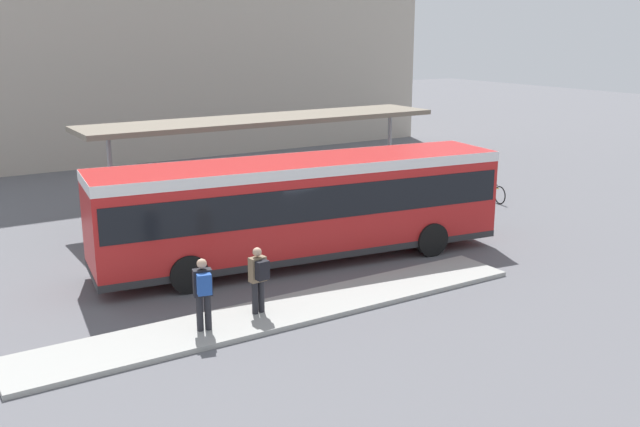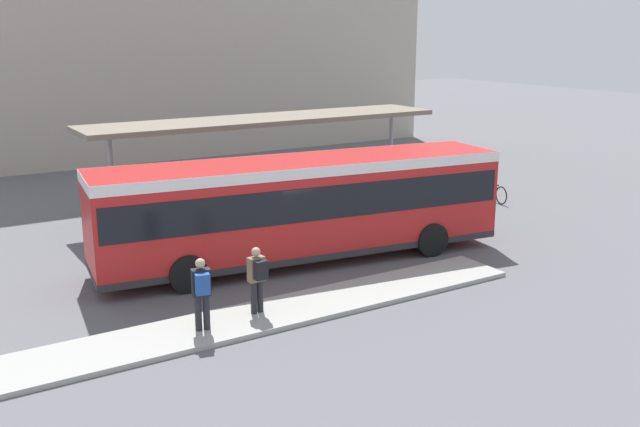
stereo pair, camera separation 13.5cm
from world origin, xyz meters
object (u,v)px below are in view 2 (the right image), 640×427
object	(u,v)px
pedestrian_waiting	(202,290)
bicycle_yellow	(494,193)
pedestrian_companion	(257,276)
city_bus	(303,202)
bicycle_green	(478,190)
potted_planter_near_shelter	(326,201)

from	to	relation	value
pedestrian_waiting	bicycle_yellow	world-z (taller)	pedestrian_waiting
pedestrian_waiting	pedestrian_companion	xyz separation A→B (m)	(1.53, 0.26, -0.03)
city_bus	bicycle_green	distance (m)	10.76
bicycle_green	potted_planter_near_shelter	xyz separation A→B (m)	(-6.94, 0.65, 0.31)
bicycle_yellow	city_bus	bearing A→B (deg)	113.46
pedestrian_waiting	bicycle_green	world-z (taller)	pedestrian_waiting
bicycle_green	pedestrian_companion	bearing A→B (deg)	-54.74
pedestrian_companion	bicycle_yellow	distance (m)	14.71
city_bus	potted_planter_near_shelter	world-z (taller)	city_bus
bicycle_yellow	bicycle_green	distance (m)	0.71
city_bus	bicycle_green	world-z (taller)	city_bus
pedestrian_waiting	pedestrian_companion	world-z (taller)	pedestrian_waiting
pedestrian_waiting	potted_planter_near_shelter	xyz separation A→B (m)	(7.88, 7.30, -0.43)
pedestrian_waiting	pedestrian_companion	bearing A→B (deg)	-67.54
bicycle_green	potted_planter_near_shelter	world-z (taller)	potted_planter_near_shelter
city_bus	bicycle_green	bearing A→B (deg)	24.65
bicycle_yellow	pedestrian_waiting	bearing A→B (deg)	121.47
pedestrian_companion	bicycle_yellow	world-z (taller)	pedestrian_companion
bicycle_yellow	bicycle_green	bearing A→B (deg)	29.78
bicycle_yellow	potted_planter_near_shelter	bearing A→B (deg)	89.40
pedestrian_waiting	bicycle_yellow	size ratio (longest dim) A/B	1.00
city_bus	bicycle_green	xyz separation A→B (m)	(10.17, 3.20, -1.45)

